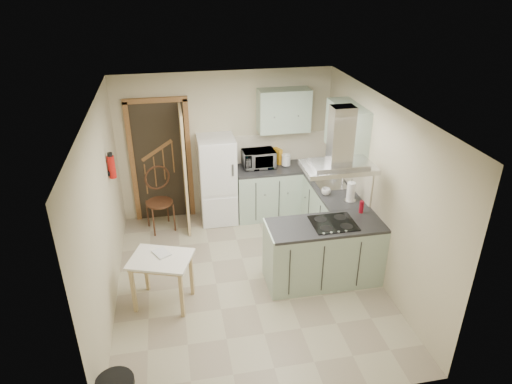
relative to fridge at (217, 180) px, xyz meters
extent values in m
plane|color=tan|center=(0.20, -1.80, -0.75)|extent=(4.20, 4.20, 0.00)
plane|color=silver|center=(0.20, -1.80, 1.75)|extent=(4.20, 4.20, 0.00)
plane|color=#BFB594|center=(0.20, 0.30, 0.50)|extent=(3.60, 0.00, 3.60)
plane|color=#BFB594|center=(-1.60, -1.80, 0.50)|extent=(0.00, 4.20, 4.20)
plane|color=#BFB594|center=(2.00, -1.80, 0.50)|extent=(0.00, 4.20, 4.20)
cube|color=brown|center=(-0.90, 0.27, 0.30)|extent=(1.10, 0.12, 2.10)
cube|color=white|center=(0.00, 0.00, 0.00)|extent=(0.60, 0.60, 1.50)
cube|color=#9EB2A0|center=(0.86, 0.00, -0.30)|extent=(1.08, 0.60, 0.90)
cube|color=#9EB2A0|center=(1.70, -0.68, -0.30)|extent=(0.60, 1.95, 0.90)
cube|color=beige|center=(1.16, 0.29, 0.40)|extent=(1.68, 0.02, 0.50)
cube|color=#9EB2A0|center=(1.15, 0.12, 1.10)|extent=(0.85, 0.35, 0.70)
cube|color=#9EB2A0|center=(1.82, -0.95, 1.10)|extent=(0.35, 0.90, 0.70)
cube|color=#9EB2A0|center=(1.22, -1.98, -0.30)|extent=(1.55, 0.65, 0.90)
cube|color=black|center=(1.32, -1.98, 0.16)|extent=(0.58, 0.50, 0.01)
cube|color=silver|center=(1.32, -1.98, 0.97)|extent=(0.90, 0.55, 0.10)
cube|color=silver|center=(1.70, -0.85, 0.16)|extent=(0.45, 0.40, 0.01)
cylinder|color=#B2140F|center=(-1.54, -0.90, 0.75)|extent=(0.10, 0.10, 0.32)
cube|color=tan|center=(-0.96, -2.06, -0.40)|extent=(0.89, 0.78, 0.70)
cube|color=#431A16|center=(-0.98, -0.13, -0.26)|extent=(0.54, 0.54, 0.98)
imported|color=black|center=(0.72, 0.07, 0.30)|extent=(0.55, 0.38, 0.30)
cylinder|color=white|center=(1.19, 0.02, 0.26)|extent=(0.15, 0.15, 0.22)
cube|color=orange|center=(1.07, 0.17, 0.29)|extent=(0.14, 0.19, 0.27)
imported|color=silver|center=(1.85, -0.54, 0.24)|extent=(0.10, 0.10, 0.18)
cylinder|color=white|center=(1.79, -1.40, 0.30)|extent=(0.15, 0.15, 0.30)
imported|color=silver|center=(1.50, -1.16, 0.20)|extent=(0.16, 0.16, 0.10)
cylinder|color=maroon|center=(1.80, -1.77, 0.24)|extent=(0.07, 0.07, 0.18)
imported|color=#993A33|center=(-1.02, -2.00, 0.00)|extent=(0.26, 0.28, 0.10)
camera|label=1|loc=(-0.70, -6.93, 3.25)|focal=32.00mm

